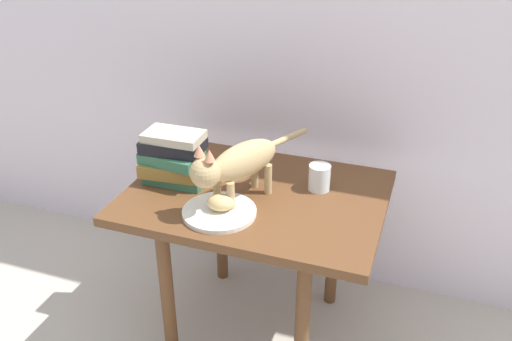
% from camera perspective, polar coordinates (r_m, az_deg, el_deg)
% --- Properties ---
extents(ground_plane, '(6.00, 6.00, 0.00)m').
position_cam_1_polar(ground_plane, '(2.07, -0.00, -15.96)').
color(ground_plane, '#B2A899').
extents(side_table, '(0.81, 0.60, 0.56)m').
position_cam_1_polar(side_table, '(1.76, -0.00, -4.52)').
color(side_table, brown).
rests_on(side_table, ground).
extents(plate, '(0.22, 0.22, 0.01)m').
position_cam_1_polar(plate, '(1.62, -3.88, -4.37)').
color(plate, silver).
rests_on(plate, side_table).
extents(bread_roll, '(0.09, 0.08, 0.05)m').
position_cam_1_polar(bread_roll, '(1.60, -3.74, -3.39)').
color(bread_roll, '#E0BC7A').
rests_on(bread_roll, plate).
extents(cat, '(0.24, 0.44, 0.23)m').
position_cam_1_polar(cat, '(1.61, -2.03, 0.75)').
color(cat, tan).
rests_on(cat, side_table).
extents(book_stack, '(0.21, 0.15, 0.18)m').
position_cam_1_polar(book_stack, '(1.77, -8.66, 1.31)').
color(book_stack, '#336B4C').
rests_on(book_stack, side_table).
extents(candle_jar, '(0.07, 0.07, 0.08)m').
position_cam_1_polar(candle_jar, '(1.74, 6.68, -0.87)').
color(candle_jar, silver).
rests_on(candle_jar, side_table).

